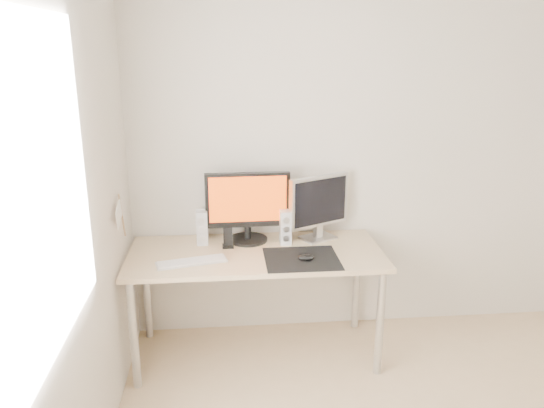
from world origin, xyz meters
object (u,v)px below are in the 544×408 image
keyboard (192,262)px  phone_dock (228,241)px  speaker_right (285,227)px  mouse (306,257)px  second_monitor (319,205)px  speaker_left (202,228)px  desk (256,263)px  main_monitor (248,204)px

keyboard → phone_dock: bearing=47.0°
speaker_right → phone_dock: bearing=-175.3°
mouse → speaker_right: size_ratio=0.45×
second_monitor → speaker_left: second_monitor is taller
speaker_left → second_monitor: bearing=1.7°
phone_dock → second_monitor: bearing=9.4°
speaker_left → keyboard: bearing=-100.2°
speaker_right → speaker_left: bearing=175.1°
desk → second_monitor: 0.57m
speaker_right → keyboard: speaker_right is taller
main_monitor → speaker_right: size_ratio=2.44×
speaker_left → desk: bearing=-26.8°
desk → speaker_right: speaker_right is taller
speaker_left → speaker_right: same height
phone_dock → keyboard: bearing=-133.0°
desk → second_monitor: size_ratio=3.68×
mouse → main_monitor: (-0.33, 0.37, 0.23)m
keyboard → desk: bearing=20.1°
second_monitor → phone_dock: second_monitor is taller
desk → speaker_right: (0.20, 0.12, 0.19)m
main_monitor → second_monitor: bearing=-0.2°
speaker_right → keyboard: 0.66m
speaker_right → keyboard: size_ratio=0.52×
second_monitor → keyboard: size_ratio=1.00×
speaker_right → mouse: bearing=-73.5°
speaker_left → phone_dock: bearing=-25.1°
main_monitor → speaker_left: main_monitor is taller
desk → main_monitor: 0.39m
speaker_right → desk: bearing=-148.5°
keyboard → phone_dock: (0.22, 0.24, 0.03)m
mouse → speaker_left: (-0.63, 0.34, 0.09)m
speaker_left → keyboard: 0.34m
desk → speaker_right: bearing=31.5°
keyboard → phone_dock: size_ratio=3.33×
speaker_right → phone_dock: size_ratio=1.72×
mouse → speaker_left: bearing=151.3°
mouse → speaker_right: 0.32m
desk → keyboard: (-0.39, -0.14, 0.09)m
speaker_left → speaker_right: 0.54m
second_monitor → keyboard: bearing=-157.8°
desk → main_monitor: (-0.04, 0.19, 0.33)m
second_monitor → speaker_left: (-0.77, -0.02, -0.13)m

